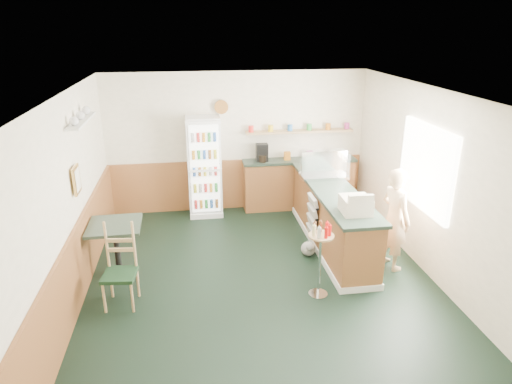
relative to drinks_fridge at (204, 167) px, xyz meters
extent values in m
plane|color=black|center=(0.67, -2.74, -0.95)|extent=(6.00, 6.00, 0.00)
cube|color=white|center=(0.67, 0.27, 0.40)|extent=(5.00, 0.02, 2.70)
cube|color=white|center=(-1.84, -2.74, 0.40)|extent=(0.02, 6.00, 2.70)
cube|color=white|center=(3.18, -2.74, 0.40)|extent=(0.02, 6.00, 2.70)
cube|color=white|center=(0.67, -2.74, 1.76)|extent=(5.00, 6.00, 0.02)
cube|color=#985D31|center=(0.67, 0.23, -0.45)|extent=(4.98, 0.05, 1.00)
cube|color=#985D31|center=(-1.80, -2.74, -0.45)|extent=(0.05, 5.98, 1.00)
cube|color=white|center=(3.13, -2.44, 0.60)|extent=(0.06, 1.45, 1.25)
cube|color=tan|center=(-1.78, -2.24, 0.60)|extent=(0.03, 0.32, 0.38)
cube|color=white|center=(-1.73, -1.74, 1.30)|extent=(0.18, 1.20, 0.03)
cylinder|color=#965D25|center=(0.37, 0.20, 1.10)|extent=(0.26, 0.04, 0.26)
cube|color=#985D31|center=(2.02, -1.67, -0.48)|extent=(0.60, 2.95, 0.95)
cube|color=white|center=(2.02, -1.67, -0.90)|extent=(0.64, 2.97, 0.10)
cube|color=#2A3A2F|center=(2.02, -1.67, 0.03)|extent=(0.68, 3.01, 0.05)
cube|color=#985D31|center=(1.87, 0.06, -0.48)|extent=(2.20, 0.38, 0.95)
cube|color=#2A3A2F|center=(1.87, 0.06, 0.03)|extent=(2.24, 0.42, 0.05)
cube|color=tan|center=(1.87, 0.14, 0.60)|extent=(2.10, 0.22, 0.04)
cube|color=black|center=(1.12, 0.06, 0.23)|extent=(0.22, 0.18, 0.34)
cylinder|color=#B2664C|center=(0.92, 0.14, 0.68)|extent=(0.10, 0.10, 0.12)
cylinder|color=#B2664C|center=(1.30, 0.14, 0.68)|extent=(0.10, 0.10, 0.12)
cylinder|color=#B2664C|center=(1.68, 0.14, 0.68)|extent=(0.10, 0.10, 0.12)
cylinder|color=#B2664C|center=(2.06, 0.14, 0.68)|extent=(0.10, 0.10, 0.12)
cylinder|color=#B2664C|center=(2.44, 0.14, 0.68)|extent=(0.10, 0.10, 0.12)
cylinder|color=#B2664C|center=(2.82, 0.14, 0.68)|extent=(0.10, 0.10, 0.12)
cube|color=white|center=(0.00, 0.04, 0.00)|extent=(0.63, 0.45, 1.91)
cube|color=white|center=(0.00, -0.19, 0.01)|extent=(0.53, 0.02, 1.69)
cube|color=silver|center=(0.00, -0.26, 0.01)|extent=(0.57, 0.02, 1.75)
cube|color=silver|center=(2.02, -1.09, 0.08)|extent=(0.80, 0.42, 0.05)
cube|color=silver|center=(2.02, -1.09, 0.31)|extent=(0.78, 0.40, 0.40)
cube|color=beige|center=(2.02, -2.66, 0.17)|extent=(0.41, 0.43, 0.23)
imported|color=tan|center=(2.72, -2.49, -0.16)|extent=(0.50, 0.61, 1.58)
cylinder|color=silver|center=(1.40, -3.10, -0.95)|extent=(0.27, 0.27, 0.02)
cylinder|color=silver|center=(1.40, -3.10, -0.50)|extent=(0.04, 0.04, 0.89)
cylinder|color=tan|center=(1.40, -3.10, -0.05)|extent=(0.34, 0.34, 0.02)
cylinder|color=red|center=(1.50, -3.14, 0.03)|extent=(0.05, 0.05, 0.15)
cylinder|color=red|center=(1.49, -3.05, 0.03)|extent=(0.05, 0.05, 0.15)
cylinder|color=red|center=(1.41, -3.00, 0.03)|extent=(0.05, 0.05, 0.15)
cylinder|color=red|center=(1.33, -3.03, 0.03)|extent=(0.05, 0.05, 0.15)
cylinder|color=red|center=(1.30, -3.11, 0.03)|extent=(0.05, 0.05, 0.15)
cylinder|color=red|center=(1.34, -3.19, 0.03)|extent=(0.05, 0.05, 0.15)
cylinder|color=red|center=(1.43, -3.20, 0.03)|extent=(0.05, 0.05, 0.15)
cube|color=black|center=(1.68, -1.75, -0.70)|extent=(0.05, 0.44, 0.03)
cube|color=beige|center=(1.66, -1.75, -0.63)|extent=(0.09, 0.40, 0.15)
cube|color=black|center=(1.68, -1.75, -0.53)|extent=(0.05, 0.44, 0.03)
cube|color=beige|center=(1.66, -1.75, -0.46)|extent=(0.09, 0.40, 0.15)
cube|color=black|center=(1.68, -1.75, -0.35)|extent=(0.05, 0.44, 0.03)
cube|color=beige|center=(1.66, -1.75, -0.28)|extent=(0.09, 0.40, 0.15)
cube|color=black|center=(1.68, -1.75, -0.17)|extent=(0.05, 0.44, 0.03)
cube|color=beige|center=(1.66, -1.75, -0.10)|extent=(0.09, 0.40, 0.15)
cylinder|color=black|center=(-1.38, -2.14, -0.93)|extent=(0.43, 0.43, 0.04)
cylinder|color=black|center=(-1.38, -2.14, -0.55)|extent=(0.09, 0.09, 0.74)
cube|color=#2A3A2F|center=(-1.38, -2.14, -0.16)|extent=(0.76, 0.76, 0.04)
cube|color=black|center=(-1.24, -2.94, -0.51)|extent=(0.46, 0.46, 0.05)
cylinder|color=tan|center=(-1.42, -3.12, -0.74)|extent=(0.04, 0.04, 0.44)
cylinder|color=tan|center=(-1.07, -3.12, -0.74)|extent=(0.04, 0.04, 0.44)
cylinder|color=tan|center=(-1.42, -2.76, -0.74)|extent=(0.04, 0.04, 0.44)
cylinder|color=tan|center=(-1.07, -2.76, -0.74)|extent=(0.04, 0.04, 0.44)
cube|color=tan|center=(-1.24, -2.75, -0.17)|extent=(0.38, 0.08, 0.68)
sphere|color=#999893|center=(1.55, -1.98, -0.84)|extent=(0.23, 0.23, 0.23)
sphere|color=#999893|center=(1.55, -2.09, -0.74)|extent=(0.14, 0.14, 0.14)
camera|label=1|loc=(-0.24, -8.33, 2.59)|focal=32.00mm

